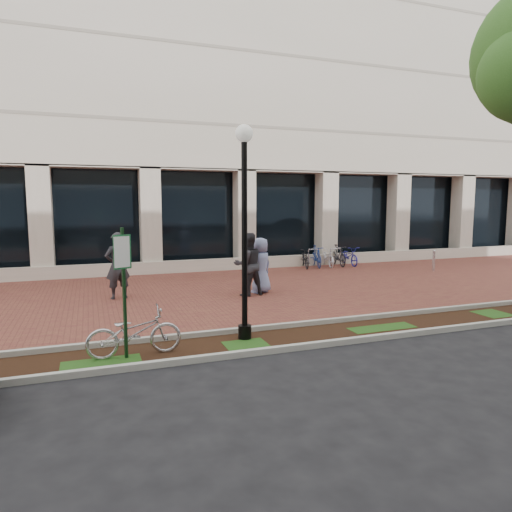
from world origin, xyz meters
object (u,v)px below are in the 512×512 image
object	(u,v)px
bollard	(434,260)
bike_rack_cluster	(327,257)
lamppost	(244,221)
parking_sign	(124,276)
pedestrian_left	(117,266)
locked_bicycle	(134,332)
pedestrian_mid	(248,264)
pedestrian_right	(261,265)

from	to	relation	value
bollard	bike_rack_cluster	size ratio (longest dim) A/B	0.30
lamppost	bollard	distance (m)	12.25
parking_sign	bike_rack_cluster	distance (m)	13.25
pedestrian_left	bollard	xyz separation A→B (m)	(12.63, 1.09, -0.54)
bollard	bike_rack_cluster	xyz separation A→B (m)	(-3.47, 2.75, -0.01)
lamppost	pedestrian_left	distance (m)	5.77
parking_sign	locked_bicycle	size ratio (longest dim) A/B	1.39
parking_sign	pedestrian_left	xyz separation A→B (m)	(0.19, 5.49, -0.55)
pedestrian_mid	bollard	size ratio (longest dim) A/B	2.16
locked_bicycle	bike_rack_cluster	world-z (taller)	bike_rack_cluster
bike_rack_cluster	pedestrian_left	bearing A→B (deg)	-147.60
bike_rack_cluster	locked_bicycle	bearing A→B (deg)	-125.22
pedestrian_mid	pedestrian_right	world-z (taller)	pedestrian_mid
locked_bicycle	bike_rack_cluster	xyz separation A→B (m)	(9.20, 9.23, -0.01)
parking_sign	pedestrian_mid	size ratio (longest dim) A/B	1.25
pedestrian_left	bike_rack_cluster	size ratio (longest dim) A/B	0.66
pedestrian_left	pedestrian_right	distance (m)	4.35
pedestrian_right	bollard	distance (m)	8.52
pedestrian_left	pedestrian_right	size ratio (longest dim) A/B	1.13
bike_rack_cluster	pedestrian_mid	bearing A→B (deg)	-129.01
lamppost	locked_bicycle	bearing A→B (deg)	-172.61
pedestrian_left	bollard	distance (m)	12.69
lamppost	locked_bicycle	xyz separation A→B (m)	(-2.28, -0.30, -2.04)
pedestrian_right	bollard	xyz separation A→B (m)	(8.34, 1.72, -0.42)
lamppost	locked_bicycle	distance (m)	3.07
locked_bicycle	pedestrian_mid	world-z (taller)	pedestrian_mid
pedestrian_left	bollard	bearing A→B (deg)	171.06
parking_sign	locked_bicycle	distance (m)	1.10
locked_bicycle	lamppost	bearing A→B (deg)	-84.20
pedestrian_mid	bollard	xyz separation A→B (m)	(8.84, 1.97, -0.51)
lamppost	pedestrian_left	xyz separation A→B (m)	(-2.25, 5.10, -1.50)
lamppost	pedestrian_mid	size ratio (longest dim) A/B	2.28
pedestrian_left	pedestrian_mid	size ratio (longest dim) A/B	1.03
locked_bicycle	pedestrian_mid	distance (m)	5.93
parking_sign	pedestrian_right	bearing A→B (deg)	24.22
locked_bicycle	pedestrian_right	size ratio (longest dim) A/B	0.99
pedestrian_right	bollard	size ratio (longest dim) A/B	1.96
locked_bicycle	pedestrian_mid	size ratio (longest dim) A/B	0.90
pedestrian_right	pedestrian_mid	bearing A→B (deg)	1.96
pedestrian_mid	parking_sign	bearing A→B (deg)	40.12
parking_sign	pedestrian_mid	distance (m)	6.11
pedestrian_mid	pedestrian_right	xyz separation A→B (m)	(0.51, 0.25, -0.09)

